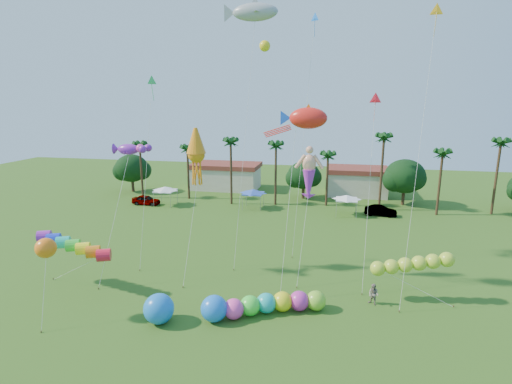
% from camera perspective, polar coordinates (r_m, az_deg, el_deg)
% --- Properties ---
extents(ground, '(160.00, 160.00, 0.00)m').
position_cam_1_polar(ground, '(27.60, -4.56, -23.43)').
color(ground, '#285116').
rests_on(ground, ground).
extents(tree_line, '(69.46, 8.91, 11.00)m').
position_cam_1_polar(tree_line, '(66.43, 8.96, 2.37)').
color(tree_line, '#3A2819').
rests_on(tree_line, ground).
extents(buildings_row, '(35.00, 7.00, 4.00)m').
position_cam_1_polar(buildings_row, '(73.32, 3.94, 1.68)').
color(buildings_row, beige).
rests_on(buildings_row, ground).
extents(tent_row, '(31.00, 4.00, 0.60)m').
position_cam_1_polar(tent_row, '(60.48, -0.54, -0.00)').
color(tent_row, white).
rests_on(tent_row, ground).
extents(car_a, '(4.55, 1.97, 1.53)m').
position_cam_1_polar(car_a, '(66.17, -15.42, -1.11)').
color(car_a, '#4C4C54').
rests_on(car_a, ground).
extents(car_b, '(4.68, 2.15, 1.49)m').
position_cam_1_polar(car_b, '(60.50, 17.38, -2.57)').
color(car_b, '#4C4C54').
rests_on(car_b, ground).
extents(spectator_b, '(1.10, 1.06, 1.79)m').
position_cam_1_polar(spectator_b, '(34.94, 16.43, -13.85)').
color(spectator_b, gray).
rests_on(spectator_b, ground).
extents(caterpillar_inflatable, '(9.59, 5.34, 2.03)m').
position_cam_1_polar(caterpillar_inflatable, '(32.22, 0.53, -15.80)').
color(caterpillar_inflatable, '#FF43AD').
rests_on(caterpillar_inflatable, ground).
extents(blue_ball, '(2.29, 2.29, 2.29)m').
position_cam_1_polar(blue_ball, '(31.93, -13.71, -15.89)').
color(blue_ball, blue).
rests_on(blue_ball, ground).
extents(rainbow_tube, '(8.58, 3.06, 4.15)m').
position_cam_1_polar(rainbow_tube, '(37.45, -23.47, -8.04)').
color(rainbow_tube, red).
rests_on(rainbow_tube, ground).
extents(green_worm, '(9.48, 2.71, 3.51)m').
position_cam_1_polar(green_worm, '(35.07, 17.00, -10.40)').
color(green_worm, '#ADCE2D').
rests_on(green_worm, ground).
extents(orange_ball_kite, '(1.58, 2.83, 6.46)m').
position_cam_1_polar(orange_ball_kite, '(33.59, -27.83, -7.10)').
color(orange_ball_kite, orange).
rests_on(orange_ball_kite, ground).
extents(merman_kite, '(2.12, 4.01, 11.92)m').
position_cam_1_polar(merman_kite, '(36.69, 7.56, 2.23)').
color(merman_kite, '#EFA788').
rests_on(merman_kite, ground).
extents(fish_kite, '(4.91, 5.26, 15.89)m').
position_cam_1_polar(fish_kite, '(34.46, 7.46, 10.41)').
color(fish_kite, red).
rests_on(fish_kite, ground).
extents(shark_kite, '(5.98, 6.36, 25.73)m').
position_cam_1_polar(shark_kite, '(42.27, -0.13, 24.30)').
color(shark_kite, '#959CA3').
rests_on(shark_kite, ground).
extents(squid_kite, '(2.07, 5.79, 13.97)m').
position_cam_1_polar(squid_kite, '(38.17, -8.52, 5.33)').
color(squid_kite, orange).
rests_on(squid_kite, ground).
extents(lobster_kite, '(3.71, 5.58, 12.67)m').
position_cam_1_polar(lobster_kite, '(38.66, -17.76, 5.84)').
color(lobster_kite, purple).
rests_on(lobster_kite, ground).
extents(delta_kite_red, '(1.17, 4.57, 17.03)m').
position_cam_1_polar(delta_kite_red, '(37.12, 16.66, 12.15)').
color(delta_kite_red, '#FE1C2E').
rests_on(delta_kite_red, ground).
extents(delta_kite_yellow, '(2.21, 4.87, 23.62)m').
position_cam_1_polar(delta_kite_yellow, '(36.04, 24.29, 21.72)').
color(delta_kite_yellow, '#FBAD19').
rests_on(delta_kite_yellow, ground).
extents(delta_kite_green, '(1.32, 3.78, 18.68)m').
position_cam_1_polar(delta_kite_green, '(40.57, -14.68, 14.53)').
color(delta_kite_green, '#2FCA60').
rests_on(delta_kite_green, ground).
extents(delta_kite_blue, '(1.97, 3.48, 24.86)m').
position_cam_1_polar(delta_kite_blue, '(43.36, 8.30, 22.47)').
color(delta_kite_blue, '#1C75FD').
rests_on(delta_kite_blue, ground).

